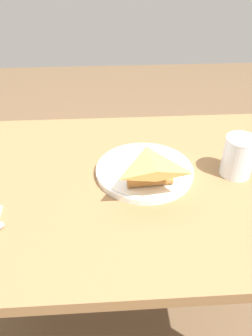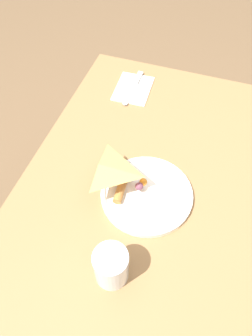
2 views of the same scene
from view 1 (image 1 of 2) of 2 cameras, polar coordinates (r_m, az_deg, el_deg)
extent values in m
plane|color=brown|center=(1.40, -0.86, -25.23)|extent=(6.00, 6.00, 0.00)
cube|color=olive|center=(0.87, -1.26, -2.75)|extent=(1.04, 0.70, 0.03)
cube|color=#382D23|center=(1.41, 17.89, -5.34)|extent=(0.06, 0.06, 0.67)
cylinder|color=white|center=(0.88, 3.24, -0.47)|extent=(0.26, 0.26, 0.02)
torus|color=white|center=(0.87, 3.26, 0.03)|extent=(0.24, 0.24, 0.01)
pyramid|color=#DBA351|center=(0.86, 3.36, 0.22)|extent=(0.13, 0.14, 0.02)
cylinder|color=#B77A3D|center=(0.81, 4.19, -2.30)|extent=(0.12, 0.03, 0.02)
sphere|color=orange|center=(0.84, 2.47, 0.76)|extent=(0.02, 0.02, 0.02)
sphere|color=red|center=(0.82, 2.34, -0.72)|extent=(0.01, 0.01, 0.01)
sphere|color=#7A4256|center=(0.83, 3.70, 0.41)|extent=(0.02, 0.02, 0.02)
sphere|color=#7A4256|center=(0.82, 2.16, -0.66)|extent=(0.02, 0.02, 0.02)
cylinder|color=white|center=(0.90, 18.98, 1.90)|extent=(0.08, 0.08, 0.11)
cylinder|color=#F4CC66|center=(0.90, 18.89, 1.51)|extent=(0.07, 0.07, 0.09)
torus|color=white|center=(0.87, 19.64, 4.76)|extent=(0.08, 0.08, 0.00)
ellipsoid|color=silver|center=(0.78, -21.16, -9.30)|extent=(0.02, 0.02, 0.00)
camera|label=2|loc=(1.02, 45.23, 43.74)|focal=35.00mm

